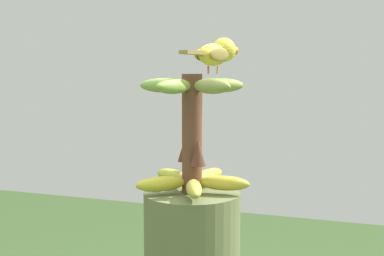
# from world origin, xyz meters

# --- Properties ---
(banana_bunch) EXTENTS (0.27, 0.27, 0.28)m
(banana_bunch) POSITION_xyz_m (-0.00, 0.00, 1.34)
(banana_bunch) COLOR brown
(banana_bunch) RESTS_ON banana_tree
(perched_bird) EXTENTS (0.20, 0.09, 0.09)m
(perched_bird) POSITION_xyz_m (0.04, -0.05, 1.53)
(perched_bird) COLOR #C68933
(perched_bird) RESTS_ON banana_bunch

